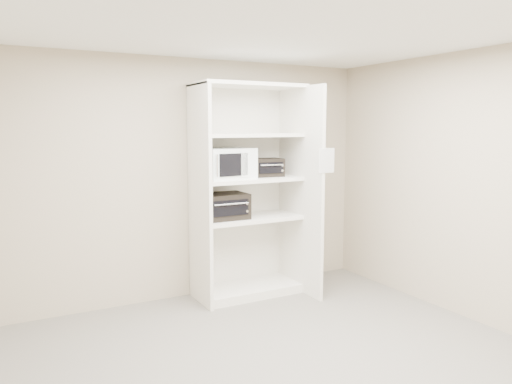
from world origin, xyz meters
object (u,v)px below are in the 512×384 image
shelving_unit (252,198)px  microwave (226,163)px  toaster_oven_lower (223,206)px  toaster_oven_upper (266,167)px

shelving_unit → microwave: (-0.31, 0.01, 0.41)m
microwave → toaster_oven_lower: microwave is taller
toaster_oven_lower → toaster_oven_upper: bearing=2.1°
microwave → toaster_oven_upper: microwave is taller
toaster_oven_upper → microwave: bearing=-175.2°
shelving_unit → microwave: bearing=177.5°
shelving_unit → microwave: shelving_unit is taller
toaster_oven_upper → toaster_oven_lower: 0.69m
shelving_unit → toaster_oven_lower: (-0.36, 0.01, -0.07)m
shelving_unit → microwave: 0.52m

